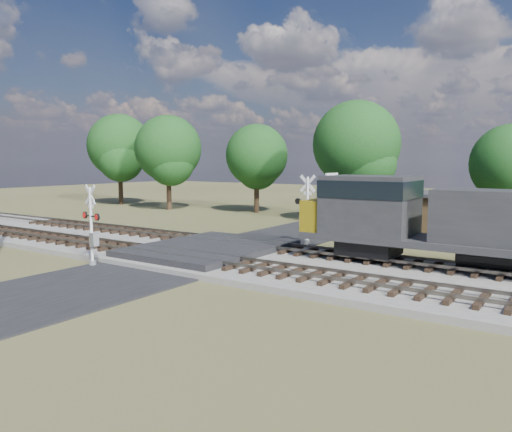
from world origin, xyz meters
The scene contains 10 objects.
ground centered at (0.00, 0.00, 0.00)m, with size 160.00×160.00×0.00m, color #444726.
ballast_bed centered at (10.00, 0.50, 0.15)m, with size 140.00×10.00×0.30m, color gray.
road centered at (0.00, 0.00, 0.04)m, with size 7.00×60.00×0.08m, color black.
crossing_panel centered at (0.00, 0.50, 0.32)m, with size 7.00×9.00×0.62m, color #262628.
track_near centered at (3.12, -2.00, 0.41)m, with size 140.00×2.60×0.33m.
track_far centered at (3.12, 3.00, 0.41)m, with size 140.00×2.60×0.33m.
crossing_signal_near centered at (-3.07, -5.15, 1.76)m, with size 1.70×0.47×4.24m.
crossing_signal_far centered at (2.79, 6.98, 1.90)m, with size 1.84×0.40×4.56m.
equipment_shed centered at (9.16, 12.37, 1.71)m, with size 5.54×5.54×3.38m.
treeline centered at (6.95, 20.34, 6.83)m, with size 81.71×10.54×11.43m.
Camera 1 is at (18.14, -21.40, 5.44)m, focal length 35.00 mm.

